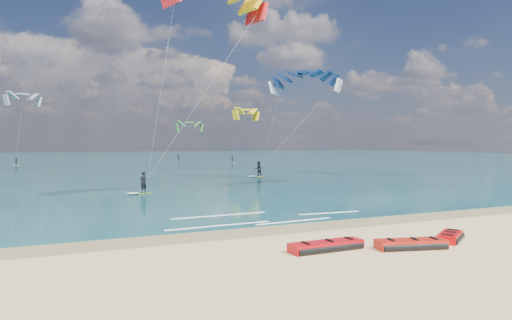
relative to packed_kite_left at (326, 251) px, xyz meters
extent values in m
plane|color=tan|center=(-0.47, 41.71, 0.00)|extent=(320.00, 320.00, 0.00)
cube|color=brown|center=(-0.47, 4.71, 0.00)|extent=(320.00, 2.40, 0.01)
cube|color=#0A3137|center=(-0.47, 105.71, 0.02)|extent=(320.00, 200.00, 0.04)
cube|color=#96C016|center=(-3.01, 23.42, 0.07)|extent=(1.43, 0.95, 0.06)
imported|color=black|center=(-3.01, 23.42, 1.00)|extent=(0.80, 0.73, 1.83)
cylinder|color=black|center=(-2.71, 23.12, 1.27)|extent=(0.53, 0.26, 0.04)
cube|color=gold|center=(13.72, 36.86, 0.07)|extent=(1.51, 0.68, 0.06)
imported|color=black|center=(13.72, 36.86, 1.02)|extent=(0.93, 0.74, 1.85)
cylinder|color=black|center=(14.04, 36.54, 1.34)|extent=(0.59, 0.14, 0.04)
cube|color=white|center=(-1.03, 9.81, 0.04)|extent=(5.84, 0.45, 0.01)
cube|color=white|center=(5.42, 8.01, 0.04)|extent=(4.07, 0.53, 0.01)
cube|color=white|center=(2.03, 6.31, 0.04)|extent=(4.72, 0.57, 0.01)
cube|color=white|center=(-2.17, 6.71, 0.04)|extent=(5.76, 0.55, 0.01)
camera|label=1|loc=(-9.95, -15.36, 4.32)|focal=32.00mm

